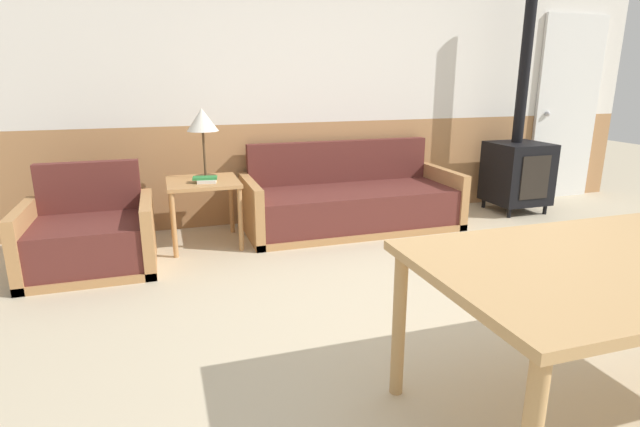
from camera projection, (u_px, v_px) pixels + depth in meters
ground_plane at (477, 334)px, 2.83m from camera, size 16.00×16.00×0.00m
wall_back at (329, 82)px, 4.88m from camera, size 7.20×0.06×2.70m
couch at (351, 203)px, 4.75m from camera, size 2.01×0.83×0.79m
armchair at (90, 239)px, 3.73m from camera, size 0.92×0.76×0.77m
side_table at (203, 190)px, 4.22m from camera, size 0.59×0.59×0.56m
table_lamp at (202, 123)px, 4.17m from camera, size 0.26×0.26×0.59m
book_stack at (206, 180)px, 4.10m from camera, size 0.21×0.15×0.05m
wood_stove at (518, 163)px, 5.27m from camera, size 0.56×0.55×2.34m
entry_door at (566, 109)px, 5.76m from camera, size 0.85×0.09×2.07m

